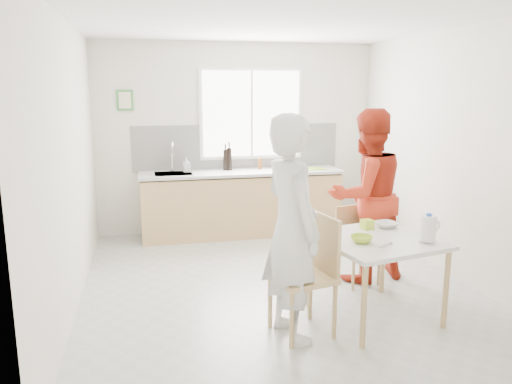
% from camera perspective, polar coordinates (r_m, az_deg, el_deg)
% --- Properties ---
extents(ground, '(4.50, 4.50, 0.00)m').
position_cam_1_polar(ground, '(5.42, 2.36, -10.52)').
color(ground, '#B7B7B2').
rests_on(ground, ground).
extents(room_shell, '(4.50, 4.50, 4.50)m').
position_cam_1_polar(room_shell, '(5.03, 2.52, 7.10)').
color(room_shell, silver).
rests_on(room_shell, ground).
extents(window, '(1.50, 0.06, 1.30)m').
position_cam_1_polar(window, '(7.24, -0.54, 8.93)').
color(window, white).
rests_on(window, room_shell).
extents(backsplash, '(3.00, 0.02, 0.65)m').
position_cam_1_polar(backsplash, '(7.25, -2.10, 5.16)').
color(backsplash, white).
rests_on(backsplash, room_shell).
extents(picture_frame, '(0.22, 0.03, 0.28)m').
position_cam_1_polar(picture_frame, '(7.08, -14.76, 10.11)').
color(picture_frame, '#3D873E').
rests_on(picture_frame, room_shell).
extents(kitchen_counter, '(2.84, 0.64, 1.37)m').
position_cam_1_polar(kitchen_counter, '(7.11, -1.66, -1.58)').
color(kitchen_counter, '#DCB676').
rests_on(kitchen_counter, ground).
extents(dining_table, '(1.15, 1.15, 0.75)m').
position_cam_1_polar(dining_table, '(4.59, 13.58, -6.07)').
color(dining_table, silver).
rests_on(dining_table, ground).
extents(chair_left, '(0.55, 0.55, 1.01)m').
position_cam_1_polar(chair_left, '(4.27, 6.22, -8.78)').
color(chair_left, '#DCB676').
rests_on(chair_left, ground).
extents(chair_far, '(0.45, 0.45, 0.82)m').
position_cam_1_polar(chair_far, '(5.48, 11.22, -5.48)').
color(chair_far, '#DCB676').
rests_on(chair_far, ground).
extents(person_white, '(0.57, 0.76, 1.86)m').
position_cam_1_polar(person_white, '(4.06, 4.10, -4.22)').
color(person_white, silver).
rests_on(person_white, ground).
extents(person_red, '(1.02, 0.87, 1.85)m').
position_cam_1_polar(person_red, '(5.46, 12.46, -0.44)').
color(person_red, red).
rests_on(person_red, ground).
extents(bowl_green, '(0.22, 0.22, 0.06)m').
position_cam_1_polar(bowl_green, '(4.41, 11.96, -5.29)').
color(bowl_green, '#A4CB2E').
rests_on(bowl_green, dining_table).
extents(bowl_white, '(0.25, 0.25, 0.05)m').
position_cam_1_polar(bowl_white, '(4.93, 14.65, -3.65)').
color(bowl_white, silver).
rests_on(bowl_white, dining_table).
extents(milk_jug, '(0.19, 0.14, 0.24)m').
position_cam_1_polar(milk_jug, '(4.53, 19.12, -3.89)').
color(milk_jug, white).
rests_on(milk_jug, dining_table).
extents(green_box, '(0.12, 0.12, 0.09)m').
position_cam_1_polar(green_box, '(4.83, 12.58, -3.63)').
color(green_box, '#B4DA32').
rests_on(green_box, dining_table).
extents(spoon, '(0.14, 0.09, 0.01)m').
position_cam_1_polar(spoon, '(4.35, 14.56, -5.89)').
color(spoon, '#A5A5AA').
rests_on(spoon, dining_table).
extents(cutting_board, '(0.38, 0.29, 0.01)m').
position_cam_1_polar(cutting_board, '(7.20, 6.44, 2.64)').
color(cutting_board, '#88B82A').
rests_on(cutting_board, kitchen_counter).
extents(wine_bottle_a, '(0.07, 0.07, 0.32)m').
position_cam_1_polar(wine_bottle_a, '(7.07, -3.07, 3.80)').
color(wine_bottle_a, black).
rests_on(wine_bottle_a, kitchen_counter).
extents(wine_bottle_b, '(0.07, 0.07, 0.30)m').
position_cam_1_polar(wine_bottle_b, '(7.08, -3.51, 3.72)').
color(wine_bottle_b, black).
rests_on(wine_bottle_b, kitchen_counter).
extents(jar_amber, '(0.06, 0.06, 0.16)m').
position_cam_1_polar(jar_amber, '(7.17, 0.46, 3.28)').
color(jar_amber, brown).
rests_on(jar_amber, kitchen_counter).
extents(soap_bottle, '(0.10, 0.10, 0.20)m').
position_cam_1_polar(soap_bottle, '(6.96, -7.94, 3.10)').
color(soap_bottle, '#999999').
rests_on(soap_bottle, kitchen_counter).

